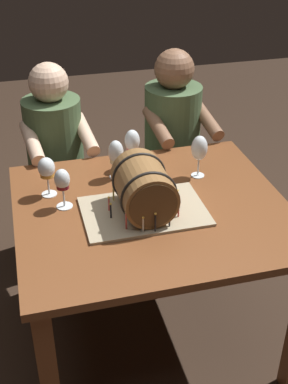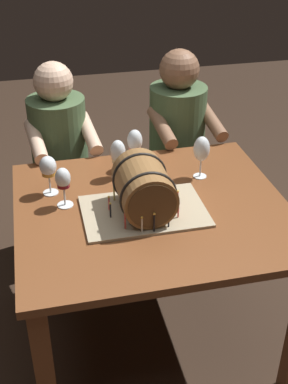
{
  "view_description": "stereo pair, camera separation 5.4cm",
  "coord_description": "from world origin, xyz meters",
  "px_view_note": "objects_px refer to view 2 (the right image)",
  "views": [
    {
      "loc": [
        -0.49,
        -1.75,
        1.95
      ],
      "look_at": [
        -0.04,
        -0.03,
        0.86
      ],
      "focal_mm": 47.97,
      "sensor_mm": 36.0,
      "label": 1
    },
    {
      "loc": [
        -0.44,
        -1.76,
        1.95
      ],
      "look_at": [
        -0.04,
        -0.03,
        0.86
      ],
      "focal_mm": 47.97,
      "sensor_mm": 36.0,
      "label": 2
    }
  ],
  "objects_px": {
    "barrel_cake": "(144,190)",
    "wine_glass_white": "(118,154)",
    "wine_glass_rose": "(134,142)",
    "person_seated_right": "(176,161)",
    "person_seated_left": "(62,176)",
    "wine_glass_amber": "(48,168)",
    "wine_glass_red": "(63,180)",
    "wine_glass_empty": "(202,150)",
    "dining_table": "(152,229)"
  },
  "relations": [
    {
      "from": "barrel_cake",
      "to": "wine_glass_white",
      "type": "xyz_separation_m",
      "value": [
        -0.05,
        0.32,
        0.01
      ]
    },
    {
      "from": "wine_glass_rose",
      "to": "wine_glass_red",
      "type": "relative_size",
      "value": 1.09
    },
    {
      "from": "wine_glass_white",
      "to": "person_seated_left",
      "type": "distance_m",
      "value": 0.64
    },
    {
      "from": "wine_glass_rose",
      "to": "wine_glass_red",
      "type": "bearing_deg",
      "value": -143.74
    },
    {
      "from": "wine_glass_rose",
      "to": "wine_glass_empty",
      "type": "xyz_separation_m",
      "value": [
        0.28,
        -0.16,
        0.01
      ]
    },
    {
      "from": "wine_glass_empty",
      "to": "person_seated_right",
      "type": "distance_m",
      "value": 0.67
    },
    {
      "from": "wine_glass_amber",
      "to": "person_seated_right",
      "type": "bearing_deg",
      "value": 36.92
    },
    {
      "from": "person_seated_left",
      "to": "wine_glass_amber",
      "type": "bearing_deg",
      "value": -98.32
    },
    {
      "from": "wine_glass_red",
      "to": "person_seated_right",
      "type": "bearing_deg",
      "value": 44.27
    },
    {
      "from": "barrel_cake",
      "to": "wine_glass_amber",
      "type": "relative_size",
      "value": 2.82
    },
    {
      "from": "dining_table",
      "to": "person_seated_left",
      "type": "bearing_deg",
      "value": 113.3
    },
    {
      "from": "dining_table",
      "to": "wine_glass_amber",
      "type": "relative_size",
      "value": 6.36
    },
    {
      "from": "person_seated_left",
      "to": "dining_table",
      "type": "bearing_deg",
      "value": -66.7
    },
    {
      "from": "dining_table",
      "to": "wine_glass_amber",
      "type": "height_order",
      "value": "wine_glass_amber"
    },
    {
      "from": "dining_table",
      "to": "person_seated_right",
      "type": "xyz_separation_m",
      "value": [
        0.33,
        0.77,
        -0.1
      ]
    },
    {
      "from": "wine_glass_empty",
      "to": "wine_glass_red",
      "type": "height_order",
      "value": "wine_glass_empty"
    },
    {
      "from": "wine_glass_rose",
      "to": "person_seated_right",
      "type": "xyz_separation_m",
      "value": [
        0.33,
        0.41,
        -0.35
      ]
    },
    {
      "from": "wine_glass_rose",
      "to": "person_seated_left",
      "type": "xyz_separation_m",
      "value": [
        -0.33,
        0.41,
        -0.37
      ]
    },
    {
      "from": "dining_table",
      "to": "person_seated_left",
      "type": "distance_m",
      "value": 0.84
    },
    {
      "from": "wine_glass_white",
      "to": "wine_glass_empty",
      "type": "height_order",
      "value": "wine_glass_empty"
    },
    {
      "from": "wine_glass_rose",
      "to": "person_seated_right",
      "type": "height_order",
      "value": "person_seated_right"
    },
    {
      "from": "wine_glass_white",
      "to": "person_seated_right",
      "type": "bearing_deg",
      "value": 48.69
    },
    {
      "from": "barrel_cake",
      "to": "wine_glass_amber",
      "type": "bearing_deg",
      "value": 146.51
    },
    {
      "from": "wine_glass_white",
      "to": "wine_glass_amber",
      "type": "distance_m",
      "value": 0.33
    },
    {
      "from": "dining_table",
      "to": "wine_glass_rose",
      "type": "relative_size",
      "value": 5.87
    },
    {
      "from": "barrel_cake",
      "to": "wine_glass_empty",
      "type": "xyz_separation_m",
      "value": [
        0.32,
        0.23,
        0.03
      ]
    },
    {
      "from": "dining_table",
      "to": "wine_glass_amber",
      "type": "distance_m",
      "value": 0.52
    },
    {
      "from": "wine_glass_rose",
      "to": "person_seated_left",
      "type": "height_order",
      "value": "person_seated_left"
    },
    {
      "from": "wine_glass_empty",
      "to": "wine_glass_rose",
      "type": "bearing_deg",
      "value": 150.72
    },
    {
      "from": "wine_glass_amber",
      "to": "person_seated_right",
      "type": "relative_size",
      "value": 0.15
    },
    {
      "from": "wine_glass_empty",
      "to": "person_seated_left",
      "type": "relative_size",
      "value": 0.17
    },
    {
      "from": "barrel_cake",
      "to": "person_seated_left",
      "type": "bearing_deg",
      "value": 109.61
    },
    {
      "from": "person_seated_left",
      "to": "person_seated_right",
      "type": "distance_m",
      "value": 0.66
    },
    {
      "from": "dining_table",
      "to": "wine_glass_empty",
      "type": "height_order",
      "value": "wine_glass_empty"
    },
    {
      "from": "dining_table",
      "to": "wine_glass_white",
      "type": "xyz_separation_m",
      "value": [
        -0.09,
        0.28,
        0.24
      ]
    },
    {
      "from": "wine_glass_amber",
      "to": "person_seated_left",
      "type": "bearing_deg",
      "value": 81.68
    },
    {
      "from": "wine_glass_rose",
      "to": "wine_glass_white",
      "type": "distance_m",
      "value": 0.12
    },
    {
      "from": "wine_glass_rose",
      "to": "person_seated_left",
      "type": "relative_size",
      "value": 0.17
    },
    {
      "from": "person_seated_left",
      "to": "wine_glass_rose",
      "type": "bearing_deg",
      "value": -51.35
    },
    {
      "from": "wine_glass_empty",
      "to": "dining_table",
      "type": "bearing_deg",
      "value": -143.98
    },
    {
      "from": "person_seated_left",
      "to": "person_seated_right",
      "type": "height_order",
      "value": "person_seated_right"
    },
    {
      "from": "dining_table",
      "to": "person_seated_left",
      "type": "relative_size",
      "value": 0.98
    },
    {
      "from": "wine_glass_amber",
      "to": "person_seated_left",
      "type": "xyz_separation_m",
      "value": [
        0.08,
        0.56,
        -0.36
      ]
    },
    {
      "from": "wine_glass_white",
      "to": "person_seated_right",
      "type": "distance_m",
      "value": 0.73
    },
    {
      "from": "wine_glass_red",
      "to": "wine_glass_white",
      "type": "bearing_deg",
      "value": 35.55
    },
    {
      "from": "dining_table",
      "to": "barrel_cake",
      "type": "relative_size",
      "value": 2.25
    },
    {
      "from": "wine_glass_white",
      "to": "person_seated_left",
      "type": "bearing_deg",
      "value": 116.12
    },
    {
      "from": "barrel_cake",
      "to": "wine_glass_red",
      "type": "bearing_deg",
      "value": 157.78
    },
    {
      "from": "wine_glass_amber",
      "to": "person_seated_right",
      "type": "xyz_separation_m",
      "value": [
        0.74,
        0.56,
        -0.34
      ]
    },
    {
      "from": "wine_glass_red",
      "to": "wine_glass_amber",
      "type": "bearing_deg",
      "value": 114.83
    }
  ]
}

